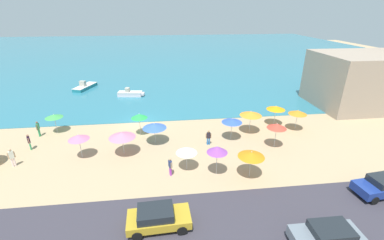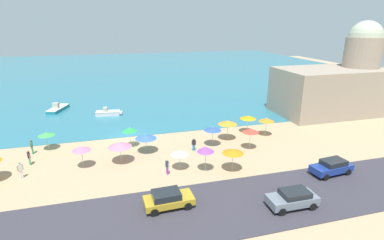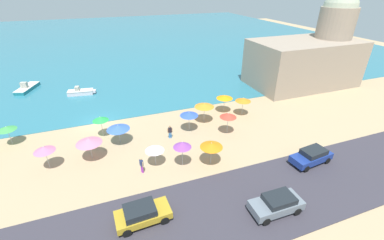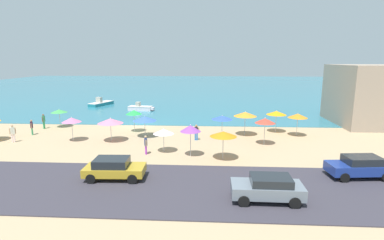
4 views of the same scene
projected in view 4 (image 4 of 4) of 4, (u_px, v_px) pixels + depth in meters
ground_plane at (139, 125)px, 36.98m from camera, size 160.00×160.00×0.00m
sea at (181, 86)px, 90.78m from camera, size 150.00×110.00×0.05m
coastal_road at (74, 185)px, 19.36m from camera, size 80.00×8.00×0.06m
beach_umbrella_0 at (145, 119)px, 31.14m from camera, size 2.46×2.46×2.26m
beach_umbrella_1 at (71, 120)px, 29.44m from camera, size 1.88×1.88×2.46m
beach_umbrella_2 at (276, 113)px, 33.09m from camera, size 2.16×2.16×2.47m
beach_umbrella_4 at (134, 112)px, 33.25m from camera, size 1.76×1.76×2.54m
beach_umbrella_5 at (222, 118)px, 30.50m from camera, size 2.13×2.13×2.43m
beach_umbrella_6 at (265, 121)px, 28.14m from camera, size 1.91×1.91×2.65m
beach_umbrella_7 at (223, 134)px, 23.96m from camera, size 2.18×2.18×2.42m
beach_umbrella_8 at (110, 121)px, 29.38m from camera, size 2.49×2.49×2.39m
beach_umbrella_9 at (190, 128)px, 24.69m from camera, size 1.71×1.71×2.76m
beach_umbrella_10 at (164, 131)px, 25.98m from camera, size 1.83×1.83×2.15m
beach_umbrella_12 at (298, 116)px, 31.37m from camera, size 2.03×2.03×2.49m
beach_umbrella_13 at (59, 111)px, 35.53m from camera, size 1.89×1.89×2.24m
beach_umbrella_15 at (245, 114)px, 31.66m from camera, size 2.41×2.41×2.62m
bather_0 at (44, 120)px, 35.03m from camera, size 0.23×0.57×1.76m
bather_1 at (196, 132)px, 30.04m from camera, size 0.57×0.24×1.60m
bather_2 at (32, 126)px, 32.11m from camera, size 0.36×0.52×1.67m
bather_4 at (13, 132)px, 29.21m from camera, size 0.48×0.39×1.78m
bather_5 at (146, 144)px, 25.55m from camera, size 0.32×0.55×1.66m
parked_car_1 at (360, 166)px, 20.41m from camera, size 4.29×2.18×1.48m
parked_car_2 at (268, 188)px, 17.03m from camera, size 4.06×1.95×1.45m
parked_car_3 at (114, 168)px, 20.20m from camera, size 4.07×2.09×1.42m
skiff_nearshore at (141, 108)px, 47.38m from camera, size 4.24×1.97×1.33m
skiff_offshore at (101, 103)px, 52.85m from camera, size 3.28×5.54×1.48m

